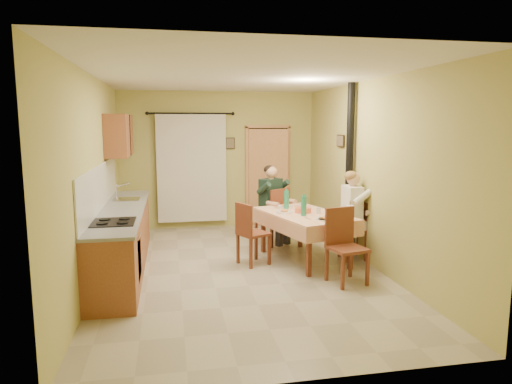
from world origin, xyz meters
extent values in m
cube|color=tan|center=(0.00, 0.00, 0.00)|extent=(4.00, 6.00, 0.01)
cube|color=tan|center=(0.00, 3.00, 1.40)|extent=(4.00, 0.04, 2.80)
cube|color=tan|center=(0.00, -3.00, 1.40)|extent=(4.00, 0.04, 2.80)
cube|color=tan|center=(-2.00, 0.00, 1.40)|extent=(0.04, 6.00, 2.80)
cube|color=tan|center=(2.00, 0.00, 1.40)|extent=(0.04, 6.00, 2.80)
cube|color=white|center=(0.00, 0.00, 2.80)|extent=(4.00, 6.00, 0.04)
cube|color=brown|center=(-1.70, 0.40, 0.44)|extent=(0.60, 3.60, 0.88)
cube|color=gray|center=(-1.70, 0.40, 0.90)|extent=(0.64, 3.64, 0.04)
cube|color=white|center=(-1.99, 0.40, 1.23)|extent=(0.02, 3.60, 0.66)
cube|color=silver|center=(-1.70, 1.20, 0.92)|extent=(0.42, 0.42, 0.03)
cube|color=black|center=(-1.70, -0.60, 0.93)|extent=(0.52, 0.56, 0.02)
cube|color=black|center=(-1.40, -0.60, 0.45)|extent=(0.01, 0.55, 0.55)
cube|color=brown|center=(-1.82, 1.70, 1.95)|extent=(0.35, 1.40, 0.70)
cylinder|color=black|center=(-0.55, 2.88, 2.35)|extent=(1.70, 0.04, 0.04)
cube|color=silver|center=(-0.55, 2.90, 1.25)|extent=(1.40, 0.06, 2.20)
cube|color=black|center=(1.05, 2.98, 1.03)|extent=(0.84, 0.03, 2.06)
cube|color=tan|center=(0.60, 2.97, 1.03)|extent=(0.06, 0.06, 2.12)
cube|color=tan|center=(1.50, 2.97, 1.03)|extent=(0.06, 0.06, 2.12)
cube|color=tan|center=(1.05, 2.97, 2.09)|extent=(0.96, 0.06, 0.06)
cube|color=tan|center=(1.04, 2.89, 1.02)|extent=(0.81, 0.19, 2.04)
cube|color=tan|center=(1.07, 0.32, 0.74)|extent=(1.41, 1.87, 0.04)
cube|color=tan|center=(1.29, -0.47, 0.63)|extent=(0.96, 0.28, 0.22)
cube|color=tan|center=(0.84, 1.12, 0.63)|extent=(0.96, 0.28, 0.22)
cube|color=tan|center=(0.59, 0.19, 0.63)|extent=(0.46, 1.60, 0.22)
cube|color=tan|center=(1.55, 0.46, 0.63)|extent=(0.46, 1.60, 0.22)
cylinder|color=white|center=(0.90, 0.91, 0.77)|extent=(0.25, 0.25, 0.02)
ellipsoid|color=#CC7233|center=(0.90, 0.91, 0.79)|extent=(0.12, 0.12, 0.05)
cylinder|color=white|center=(1.23, -0.25, 0.77)|extent=(0.25, 0.25, 0.02)
ellipsoid|color=#CC7233|center=(1.23, -0.25, 0.79)|extent=(0.12, 0.12, 0.05)
cylinder|color=white|center=(1.46, 0.08, 0.77)|extent=(0.25, 0.25, 0.02)
ellipsoid|color=#CC7233|center=(1.46, 0.08, 0.79)|extent=(0.12, 0.12, 0.05)
cylinder|color=white|center=(0.76, 0.41, 0.77)|extent=(0.25, 0.25, 0.02)
ellipsoid|color=#CC7233|center=(0.76, 0.41, 0.79)|extent=(0.12, 0.12, 0.05)
cylinder|color=#F86B43|center=(1.06, 0.37, 0.80)|extent=(0.26, 0.26, 0.08)
cylinder|color=white|center=(1.22, -0.20, 0.77)|extent=(0.28, 0.28, 0.02)
cube|color=tan|center=(1.27, -0.24, 0.79)|extent=(0.07, 0.07, 0.03)
cube|color=tan|center=(1.27, -0.15, 0.79)|extent=(0.07, 0.07, 0.03)
cube|color=tan|center=(1.22, -0.21, 0.79)|extent=(0.04, 0.06, 0.03)
cube|color=tan|center=(1.15, -0.21, 0.79)|extent=(0.06, 0.07, 0.03)
cube|color=tan|center=(1.21, -0.19, 0.79)|extent=(0.06, 0.05, 0.03)
cube|color=tan|center=(1.25, -0.19, 0.79)|extent=(0.07, 0.06, 0.03)
cube|color=tan|center=(1.23, -0.23, 0.79)|extent=(0.07, 0.05, 0.03)
cylinder|color=silver|center=(1.26, 0.22, 0.81)|extent=(0.07, 0.07, 0.10)
cylinder|color=silver|center=(1.11, 0.67, 0.81)|extent=(0.07, 0.07, 0.10)
cylinder|color=white|center=(1.53, -0.38, 0.88)|extent=(0.11, 0.11, 0.22)
cylinder|color=silver|center=(1.53, -0.38, 0.91)|extent=(0.02, 0.02, 0.30)
cube|color=brown|center=(0.78, 1.40, 0.48)|extent=(0.63, 0.63, 0.04)
cube|color=brown|center=(0.90, 1.22, 0.76)|extent=(0.40, 0.28, 0.52)
cube|color=brown|center=(1.33, -0.81, 0.48)|extent=(0.54, 0.54, 0.04)
cube|color=brown|center=(1.29, -0.61, 0.76)|extent=(0.45, 0.14, 0.51)
cube|color=brown|center=(1.85, 0.24, 0.48)|extent=(0.38, 0.38, 0.04)
cube|color=brown|center=(2.02, 0.24, 0.72)|extent=(0.04, 0.38, 0.43)
cube|color=brown|center=(0.24, 0.27, 0.48)|extent=(0.54, 0.54, 0.04)
cube|color=brown|center=(0.08, 0.19, 0.73)|extent=(0.21, 0.38, 0.46)
cube|color=#192D23|center=(0.84, 1.31, 0.56)|extent=(0.52, 0.53, 0.16)
cube|color=#192D23|center=(0.77, 1.42, 0.91)|extent=(0.46, 0.40, 0.54)
sphere|color=tan|center=(0.77, 1.41, 1.30)|extent=(0.21, 0.21, 0.21)
ellipsoid|color=black|center=(0.75, 1.45, 1.34)|extent=(0.21, 0.21, 0.16)
cube|color=silver|center=(1.95, 0.24, 0.56)|extent=(0.40, 0.36, 0.16)
cube|color=silver|center=(1.82, 0.24, 0.91)|extent=(0.22, 0.40, 0.54)
sphere|color=tan|center=(1.83, 0.24, 1.30)|extent=(0.21, 0.21, 0.21)
ellipsoid|color=olive|center=(1.79, 0.24, 1.34)|extent=(0.21, 0.21, 0.16)
cylinder|color=black|center=(1.90, 0.60, 1.40)|extent=(0.12, 0.12, 2.80)
cylinder|color=black|center=(1.90, 0.60, 0.15)|extent=(0.24, 0.24, 0.30)
cube|color=black|center=(0.25, 2.97, 1.75)|extent=(0.19, 0.03, 0.23)
cube|color=brown|center=(1.97, 1.20, 1.85)|extent=(0.03, 0.31, 0.21)
camera|label=1|loc=(-0.99, -6.42, 2.14)|focal=32.00mm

